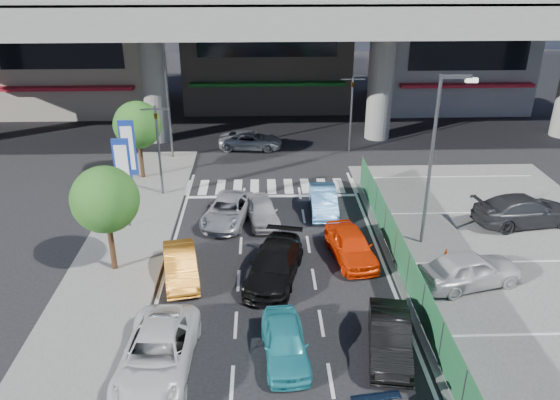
{
  "coord_description": "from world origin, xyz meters",
  "views": [
    {
      "loc": [
        -0.52,
        -16.56,
        12.74
      ],
      "look_at": [
        0.28,
        6.71,
        2.02
      ],
      "focal_mm": 35.0,
      "sensor_mm": 36.0,
      "label": 1
    }
  ],
  "objects_px": {
    "traffic_light_right": "(352,95)",
    "signboard_far": "(128,150)",
    "taxi_teal_mid": "(285,343)",
    "hatch_black_mid_right": "(390,337)",
    "sedan_black_mid": "(275,264)",
    "kei_truck_front_right": "(323,200)",
    "signboard_near": "(123,171)",
    "parked_sedan_dgrey": "(524,210)",
    "taxi_orange_right": "(351,245)",
    "wagon_silver_front_left": "(228,210)",
    "traffic_light_left": "(157,129)",
    "tree_far": "(137,125)",
    "sedan_white_front_mid": "(262,211)",
    "street_lamp_right": "(436,148)",
    "parked_sedan_white": "(470,269)",
    "traffic_cone": "(446,255)",
    "taxi_orange_left": "(181,266)",
    "tree_near": "(105,200)",
    "crossing_wagon_silver": "(251,140)",
    "street_lamp_left": "(170,88)",
    "sedan_white_mid_left": "(157,354)"
  },
  "relations": [
    {
      "from": "tree_near",
      "to": "crossing_wagon_silver",
      "type": "bearing_deg",
      "value": 70.19
    },
    {
      "from": "sedan_black_mid",
      "to": "kei_truck_front_right",
      "type": "relative_size",
      "value": 1.23
    },
    {
      "from": "taxi_orange_left",
      "to": "sedan_black_mid",
      "type": "bearing_deg",
      "value": -13.16
    },
    {
      "from": "signboard_near",
      "to": "kei_truck_front_right",
      "type": "xyz_separation_m",
      "value": [
        9.88,
        1.58,
        -2.42
      ]
    },
    {
      "from": "signboard_far",
      "to": "crossing_wagon_silver",
      "type": "relative_size",
      "value": 1.07
    },
    {
      "from": "street_lamp_left",
      "to": "crossing_wagon_silver",
      "type": "distance_m",
      "value": 6.76
    },
    {
      "from": "sedan_black_mid",
      "to": "street_lamp_left",
      "type": "bearing_deg",
      "value": 126.29
    },
    {
      "from": "parked_sedan_white",
      "to": "traffic_cone",
      "type": "bearing_deg",
      "value": -1.81
    },
    {
      "from": "signboard_far",
      "to": "traffic_cone",
      "type": "bearing_deg",
      "value": -24.76
    },
    {
      "from": "signboard_near",
      "to": "taxi_orange_left",
      "type": "xyz_separation_m",
      "value": [
        3.17,
        -4.73,
        -2.44
      ]
    },
    {
      "from": "tree_far",
      "to": "traffic_cone",
      "type": "bearing_deg",
      "value": -34.37
    },
    {
      "from": "taxi_orange_right",
      "to": "sedan_black_mid",
      "type": "bearing_deg",
      "value": -165.7
    },
    {
      "from": "traffic_light_right",
      "to": "signboard_far",
      "type": "bearing_deg",
      "value": -148.57
    },
    {
      "from": "tree_near",
      "to": "taxi_orange_right",
      "type": "relative_size",
      "value": 1.19
    },
    {
      "from": "sedan_white_mid_left",
      "to": "sedan_black_mid",
      "type": "xyz_separation_m",
      "value": [
        3.98,
        5.44,
        0.0
      ]
    },
    {
      "from": "traffic_light_left",
      "to": "taxi_teal_mid",
      "type": "height_order",
      "value": "traffic_light_left"
    },
    {
      "from": "traffic_light_left",
      "to": "taxi_teal_mid",
      "type": "distance_m",
      "value": 15.57
    },
    {
      "from": "sedan_black_mid",
      "to": "crossing_wagon_silver",
      "type": "height_order",
      "value": "sedan_black_mid"
    },
    {
      "from": "street_lamp_left",
      "to": "sedan_white_mid_left",
      "type": "relative_size",
      "value": 1.61
    },
    {
      "from": "taxi_orange_right",
      "to": "wagon_silver_front_left",
      "type": "xyz_separation_m",
      "value": [
        -5.71,
        3.95,
        -0.08
      ]
    },
    {
      "from": "street_lamp_right",
      "to": "kei_truck_front_right",
      "type": "bearing_deg",
      "value": 141.5
    },
    {
      "from": "taxi_teal_mid",
      "to": "hatch_black_mid_right",
      "type": "height_order",
      "value": "hatch_black_mid_right"
    },
    {
      "from": "tree_far",
      "to": "sedan_white_front_mid",
      "type": "distance_m",
      "value": 9.8
    },
    {
      "from": "taxi_teal_mid",
      "to": "sedan_white_front_mid",
      "type": "xyz_separation_m",
      "value": [
        -0.74,
        10.31,
        -0.01
      ]
    },
    {
      "from": "traffic_light_right",
      "to": "taxi_teal_mid",
      "type": "bearing_deg",
      "value": -104.38
    },
    {
      "from": "signboard_far",
      "to": "tree_near",
      "type": "distance_m",
      "value": 7.03
    },
    {
      "from": "sedan_black_mid",
      "to": "parked_sedan_white",
      "type": "relative_size",
      "value": 1.09
    },
    {
      "from": "tree_far",
      "to": "kei_truck_front_right",
      "type": "xyz_separation_m",
      "value": [
        10.48,
        -4.93,
        -2.75
      ]
    },
    {
      "from": "parked_sedan_dgrey",
      "to": "hatch_black_mid_right",
      "type": "bearing_deg",
      "value": 127.16
    },
    {
      "from": "traffic_light_right",
      "to": "hatch_black_mid_right",
      "type": "bearing_deg",
      "value": -94.8
    },
    {
      "from": "taxi_teal_mid",
      "to": "parked_sedan_dgrey",
      "type": "xyz_separation_m",
      "value": [
        12.45,
        9.5,
        0.19
      ]
    },
    {
      "from": "traffic_light_right",
      "to": "crossing_wagon_silver",
      "type": "xyz_separation_m",
      "value": [
        -6.81,
        0.79,
        -3.33
      ]
    },
    {
      "from": "signboard_near",
      "to": "parked_sedan_dgrey",
      "type": "bearing_deg",
      "value": -0.91
    },
    {
      "from": "wagon_silver_front_left",
      "to": "signboard_far",
      "type": "bearing_deg",
      "value": 168.77
    },
    {
      "from": "sedan_white_front_mid",
      "to": "traffic_cone",
      "type": "bearing_deg",
      "value": -38.57
    },
    {
      "from": "sedan_white_mid_left",
      "to": "taxi_orange_left",
      "type": "xyz_separation_m",
      "value": [
        0.03,
        5.59,
        -0.06
      ]
    },
    {
      "from": "traffic_light_left",
      "to": "tree_far",
      "type": "height_order",
      "value": "traffic_light_left"
    },
    {
      "from": "traffic_light_left",
      "to": "taxi_orange_right",
      "type": "bearing_deg",
      "value": -37.48
    },
    {
      "from": "street_lamp_left",
      "to": "parked_sedan_white",
      "type": "height_order",
      "value": "street_lamp_left"
    },
    {
      "from": "taxi_orange_right",
      "to": "sedan_white_front_mid",
      "type": "relative_size",
      "value": 1.12
    },
    {
      "from": "kei_truck_front_right",
      "to": "traffic_cone",
      "type": "relative_size",
      "value": 5.0
    },
    {
      "from": "sedan_black_mid",
      "to": "wagon_silver_front_left",
      "type": "bearing_deg",
      "value": 125.8
    },
    {
      "from": "signboard_near",
      "to": "traffic_cone",
      "type": "relative_size",
      "value": 6.06
    },
    {
      "from": "taxi_orange_left",
      "to": "parked_sedan_dgrey",
      "type": "distance_m",
      "value": 17.22
    },
    {
      "from": "hatch_black_mid_right",
      "to": "sedan_white_front_mid",
      "type": "bearing_deg",
      "value": 122.56
    },
    {
      "from": "street_lamp_right",
      "to": "crossing_wagon_silver",
      "type": "height_order",
      "value": "street_lamp_right"
    },
    {
      "from": "taxi_teal_mid",
      "to": "wagon_silver_front_left",
      "type": "distance_m",
      "value": 10.7
    },
    {
      "from": "street_lamp_right",
      "to": "tree_near",
      "type": "relative_size",
      "value": 1.67
    },
    {
      "from": "parked_sedan_white",
      "to": "parked_sedan_dgrey",
      "type": "height_order",
      "value": "parked_sedan_dgrey"
    },
    {
      "from": "traffic_light_right",
      "to": "tree_far",
      "type": "relative_size",
      "value": 1.08
    }
  ]
}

